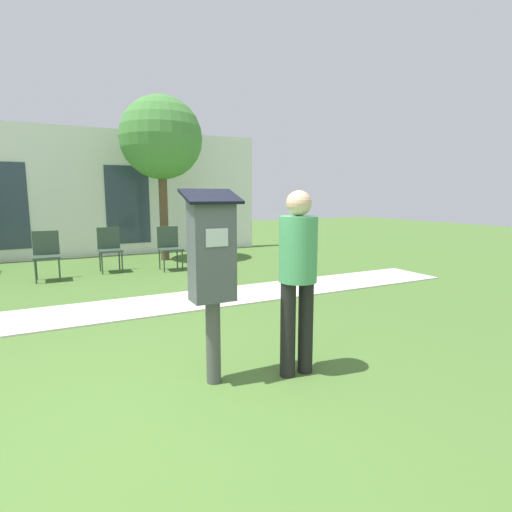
# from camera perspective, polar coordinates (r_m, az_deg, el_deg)

# --- Properties ---
(ground_plane) EXTENTS (40.00, 40.00, 0.00)m
(ground_plane) POSITION_cam_1_polar(r_m,az_deg,el_deg) (2.98, -17.19, -22.80)
(ground_plane) COLOR #476B2D
(sidewalk) EXTENTS (12.00, 1.10, 0.02)m
(sidewalk) POSITION_cam_1_polar(r_m,az_deg,el_deg) (5.74, -22.45, -7.48)
(sidewalk) COLOR beige
(sidewalk) RESTS_ON ground
(building_facade) EXTENTS (10.00, 0.26, 3.20)m
(building_facade) POSITION_cam_1_polar(r_m,az_deg,el_deg) (10.93, -25.33, 8.10)
(building_facade) COLOR white
(building_facade) RESTS_ON ground
(parking_meter) EXTENTS (0.44, 0.31, 1.59)m
(parking_meter) POSITION_cam_1_polar(r_m,az_deg,el_deg) (3.19, -6.31, -0.79)
(parking_meter) COLOR #4C4C4C
(parking_meter) RESTS_ON ground
(person_standing) EXTENTS (0.32, 0.32, 1.58)m
(person_standing) POSITION_cam_1_polar(r_m,az_deg,el_deg) (3.36, 5.99, -1.83)
(person_standing) COLOR black
(person_standing) RESTS_ON ground
(outdoor_chair_left) EXTENTS (0.44, 0.44, 0.90)m
(outdoor_chair_left) POSITION_cam_1_polar(r_m,az_deg,el_deg) (8.23, -27.76, 0.58)
(outdoor_chair_left) COLOR #334738
(outdoor_chair_left) RESTS_ON ground
(outdoor_chair_middle) EXTENTS (0.44, 0.44, 0.90)m
(outdoor_chair_middle) POSITION_cam_1_polar(r_m,az_deg,el_deg) (8.65, -20.20, 1.39)
(outdoor_chair_middle) COLOR #334738
(outdoor_chair_middle) RESTS_ON ground
(outdoor_chair_right) EXTENTS (0.44, 0.44, 0.90)m
(outdoor_chair_right) POSITION_cam_1_polar(r_m,az_deg,el_deg) (8.52, -12.30, 1.62)
(outdoor_chair_right) COLOR #334738
(outdoor_chair_right) RESTS_ON ground
(tree) EXTENTS (1.90, 1.90, 3.82)m
(tree) POSITION_cam_1_polar(r_m,az_deg,el_deg) (9.88, -13.39, 15.98)
(tree) COLOR brown
(tree) RESTS_ON ground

